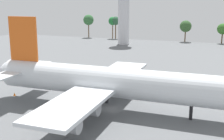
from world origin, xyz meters
The scene contains 6 objects.
ground_plane centered at (0.00, 0.00, 0.00)m, with size 239.59×239.59×0.00m, color slate.
cargo_airplane centered at (-0.07, 0.00, 6.24)m, with size 59.90×49.55×20.24m.
maintenance_van centered at (-15.05, 26.64, 1.25)m, with size 4.71×4.92×2.50m.
safety_cone_tail centered at (-26.95, 0.67, 0.42)m, with size 0.59×0.59×0.85m, color orange.
control_tower centered at (-28.90, 98.03, 19.10)m, with size 11.66×11.66×31.44m.
tree_line_backdrop centered at (-1.22, 120.09, 9.57)m, with size 121.21×6.79×14.72m.
Camera 1 is at (21.76, -59.84, 24.05)m, focal length 48.07 mm.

